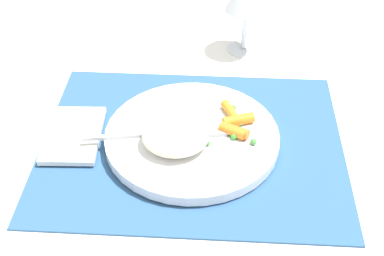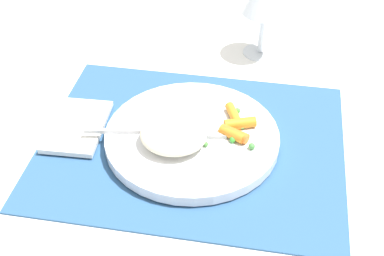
% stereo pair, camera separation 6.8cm
% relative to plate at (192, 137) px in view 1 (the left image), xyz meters
% --- Properties ---
extents(ground_plane, '(2.40, 2.40, 0.00)m').
position_rel_plate_xyz_m(ground_plane, '(0.00, 0.00, -0.01)').
color(ground_plane, white).
extents(placemat, '(0.45, 0.35, 0.01)m').
position_rel_plate_xyz_m(placemat, '(0.00, 0.00, -0.01)').
color(placemat, '#2D5684').
rests_on(placemat, ground_plane).
extents(plate, '(0.26, 0.26, 0.02)m').
position_rel_plate_xyz_m(plate, '(0.00, 0.00, 0.00)').
color(plate, white).
rests_on(plate, placemat).
extents(rice_mound, '(0.10, 0.09, 0.03)m').
position_rel_plate_xyz_m(rice_mound, '(-0.02, -0.03, 0.02)').
color(rice_mound, beige).
rests_on(rice_mound, plate).
extents(carrot_portion, '(0.05, 0.09, 0.02)m').
position_rel_plate_xyz_m(carrot_portion, '(0.06, 0.02, 0.02)').
color(carrot_portion, orange).
rests_on(carrot_portion, plate).
extents(pea_scatter, '(0.09, 0.09, 0.01)m').
position_rel_plate_xyz_m(pea_scatter, '(0.05, 0.02, 0.01)').
color(pea_scatter, '#5A8D46').
rests_on(pea_scatter, plate).
extents(fork, '(0.21, 0.04, 0.01)m').
position_rel_plate_xyz_m(fork, '(-0.03, -0.01, 0.01)').
color(fork, silver).
rests_on(fork, plate).
extents(napkin, '(0.09, 0.13, 0.01)m').
position_rel_plate_xyz_m(napkin, '(-0.18, 0.00, -0.00)').
color(napkin, white).
rests_on(napkin, placemat).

